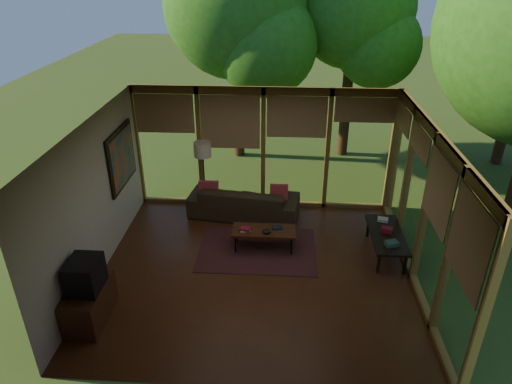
# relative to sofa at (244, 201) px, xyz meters

# --- Properties ---
(floor) EXTENTS (5.50, 5.50, 0.00)m
(floor) POSITION_rel_sofa_xyz_m (0.38, -2.00, -0.34)
(floor) COLOR #552B16
(floor) RESTS_ON ground
(ceiling) EXTENTS (5.50, 5.50, 0.00)m
(ceiling) POSITION_rel_sofa_xyz_m (0.38, -2.00, 2.36)
(ceiling) COLOR silver
(ceiling) RESTS_ON ground
(wall_left) EXTENTS (0.04, 5.00, 2.70)m
(wall_left) POSITION_rel_sofa_xyz_m (-2.37, -2.00, 1.01)
(wall_left) COLOR beige
(wall_left) RESTS_ON ground
(wall_front) EXTENTS (5.50, 0.04, 2.70)m
(wall_front) POSITION_rel_sofa_xyz_m (0.38, -4.50, 1.01)
(wall_front) COLOR beige
(wall_front) RESTS_ON ground
(window_wall_back) EXTENTS (5.50, 0.12, 2.70)m
(window_wall_back) POSITION_rel_sofa_xyz_m (0.38, 0.50, 1.01)
(window_wall_back) COLOR olive
(window_wall_back) RESTS_ON ground
(window_wall_right) EXTENTS (0.12, 5.00, 2.70)m
(window_wall_right) POSITION_rel_sofa_xyz_m (3.13, -2.00, 1.01)
(window_wall_right) COLOR olive
(window_wall_right) RESTS_ON ground
(tree_nw) EXTENTS (3.66, 3.66, 5.81)m
(tree_nw) POSITION_rel_sofa_xyz_m (-0.42, 3.49, 3.62)
(tree_nw) COLOR #3C2616
(tree_nw) RESTS_ON ground
(tree_ne) EXTENTS (3.01, 3.01, 5.39)m
(tree_ne) POSITION_rel_sofa_xyz_m (2.50, 3.75, 3.53)
(tree_ne) COLOR #3C2616
(tree_ne) RESTS_ON ground
(rug) EXTENTS (2.24, 1.58, 0.01)m
(rug) POSITION_rel_sofa_xyz_m (0.37, -1.32, -0.33)
(rug) COLOR maroon
(rug) RESTS_ON floor
(sofa) EXTENTS (2.43, 1.22, 0.68)m
(sofa) POSITION_rel_sofa_xyz_m (0.00, 0.00, 0.00)
(sofa) COLOR #352C1A
(sofa) RESTS_ON floor
(pillow_left) EXTENTS (0.41, 0.22, 0.43)m
(pillow_left) POSITION_rel_sofa_xyz_m (-0.75, -0.05, 0.25)
(pillow_left) COLOR maroon
(pillow_left) RESTS_ON sofa
(pillow_right) EXTENTS (0.38, 0.20, 0.40)m
(pillow_right) POSITION_rel_sofa_xyz_m (0.75, -0.05, 0.23)
(pillow_right) COLOR maroon
(pillow_right) RESTS_ON sofa
(ct_book_lower) EXTENTS (0.22, 0.18, 0.03)m
(ct_book_lower) POSITION_rel_sofa_xyz_m (0.14, -1.32, 0.10)
(ct_book_lower) COLOR beige
(ct_book_lower) RESTS_ON coffee_table
(ct_book_upper) EXTENTS (0.22, 0.19, 0.03)m
(ct_book_upper) POSITION_rel_sofa_xyz_m (0.14, -1.32, 0.13)
(ct_book_upper) COLOR maroon
(ct_book_upper) RESTS_ON coffee_table
(ct_book_side) EXTENTS (0.21, 0.17, 0.03)m
(ct_book_side) POSITION_rel_sofa_xyz_m (0.74, -1.19, 0.10)
(ct_book_side) COLOR black
(ct_book_side) RESTS_ON coffee_table
(ct_bowl) EXTENTS (0.16, 0.16, 0.07)m
(ct_bowl) POSITION_rel_sofa_xyz_m (0.54, -1.37, 0.12)
(ct_bowl) COLOR black
(ct_bowl) RESTS_ON coffee_table
(media_cabinet) EXTENTS (0.50, 1.00, 0.60)m
(media_cabinet) POSITION_rel_sofa_xyz_m (-2.09, -3.36, -0.04)
(media_cabinet) COLOR #4A2514
(media_cabinet) RESTS_ON floor
(television) EXTENTS (0.45, 0.55, 0.50)m
(television) POSITION_rel_sofa_xyz_m (-2.07, -3.36, 0.51)
(television) COLOR black
(television) RESTS_ON media_cabinet
(console_book_a) EXTENTS (0.26, 0.22, 0.08)m
(console_book_a) POSITION_rel_sofa_xyz_m (2.78, -1.70, 0.15)
(console_book_a) COLOR #31564E
(console_book_a) RESTS_ON side_console
(console_book_b) EXTENTS (0.23, 0.20, 0.09)m
(console_book_b) POSITION_rel_sofa_xyz_m (2.78, -1.25, 0.16)
(console_book_b) COLOR maroon
(console_book_b) RESTS_ON side_console
(console_book_c) EXTENTS (0.23, 0.19, 0.05)m
(console_book_c) POSITION_rel_sofa_xyz_m (2.78, -0.85, 0.14)
(console_book_c) COLOR beige
(console_book_c) RESTS_ON side_console
(floor_lamp) EXTENTS (0.36, 0.36, 1.65)m
(floor_lamp) POSITION_rel_sofa_xyz_m (-0.85, 0.04, 1.07)
(floor_lamp) COLOR black
(floor_lamp) RESTS_ON floor
(coffee_table) EXTENTS (1.20, 0.50, 0.43)m
(coffee_table) POSITION_rel_sofa_xyz_m (0.49, -1.27, 0.05)
(coffee_table) COLOR #4A2514
(coffee_table) RESTS_ON floor
(side_console) EXTENTS (0.60, 1.40, 0.46)m
(side_console) POSITION_rel_sofa_xyz_m (2.78, -1.30, 0.07)
(side_console) COLOR black
(side_console) RESTS_ON floor
(wall_painting) EXTENTS (0.06, 1.35, 1.15)m
(wall_painting) POSITION_rel_sofa_xyz_m (-2.33, -0.60, 1.21)
(wall_painting) COLOR black
(wall_painting) RESTS_ON wall_left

